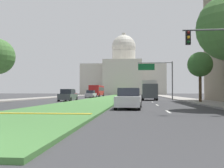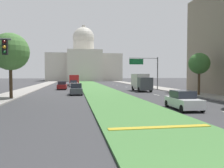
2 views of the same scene
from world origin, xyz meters
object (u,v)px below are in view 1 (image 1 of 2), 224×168
(traffic_light_near_right, at_px, (224,51))
(sedan_far_horizon, at_px, (91,94))
(sedan_midblock, at_px, (68,95))
(city_bus, at_px, (97,90))
(capitol_building, at_px, (124,76))
(overhead_guide_sign, at_px, (159,72))
(box_truck_delivery, at_px, (149,90))
(street_tree_right_mid, at_px, (200,65))
(sedan_distant, at_px, (70,95))
(sedan_lead_stopped, at_px, (129,99))

(traffic_light_near_right, height_order, sedan_far_horizon, traffic_light_near_right)
(sedan_midblock, distance_m, city_bus, 31.00)
(capitol_building, relative_size, overhead_guide_sign, 5.54)
(capitol_building, bearing_deg, sedan_far_horizon, -94.75)
(overhead_guide_sign, height_order, box_truck_delivery, overhead_guide_sign)
(capitol_building, distance_m, street_tree_right_mid, 87.27)
(sedan_midblock, height_order, sedan_far_horizon, sedan_midblock)
(sedan_far_horizon, bearing_deg, street_tree_right_mid, -56.15)
(sedan_distant, bearing_deg, overhead_guide_sign, -16.02)
(box_truck_delivery, relative_size, city_bus, 0.58)
(street_tree_right_mid, bearing_deg, sedan_lead_stopped, -125.77)
(street_tree_right_mid, relative_size, city_bus, 0.57)
(box_truck_delivery, bearing_deg, traffic_light_near_right, -83.68)
(traffic_light_near_right, distance_m, box_truck_delivery, 27.10)
(street_tree_right_mid, bearing_deg, sedan_far_horizon, 123.85)
(capitol_building, bearing_deg, street_tree_right_mid, -81.31)
(sedan_lead_stopped, height_order, city_bus, city_bus)
(sedan_lead_stopped, xyz_separation_m, city_bus, (-9.61, 47.20, 0.99))
(sedan_lead_stopped, height_order, sedan_distant, sedan_distant)
(traffic_light_near_right, height_order, overhead_guide_sign, overhead_guide_sign)
(street_tree_right_mid, relative_size, sedan_far_horizon, 1.35)
(street_tree_right_mid, relative_size, sedan_lead_stopped, 1.42)
(sedan_far_horizon, bearing_deg, sedan_midblock, -88.77)
(sedan_far_horizon, bearing_deg, capitol_building, 85.25)
(capitol_building, bearing_deg, city_bus, -95.43)
(capitol_building, relative_size, traffic_light_near_right, 6.92)
(traffic_light_near_right, bearing_deg, sedan_midblock, 125.03)
(capitol_building, distance_m, box_truck_delivery, 76.73)
(overhead_guide_sign, relative_size, city_bus, 0.59)
(sedan_lead_stopped, bearing_deg, capitol_building, 92.81)
(traffic_light_near_right, relative_size, street_tree_right_mid, 0.84)
(overhead_guide_sign, height_order, sedan_far_horizon, overhead_guide_sign)
(capitol_building, xyz_separation_m, street_tree_right_mid, (13.18, -86.18, -3.95))
(sedan_midblock, bearing_deg, sedan_far_horizon, 91.23)
(traffic_light_near_right, bearing_deg, sedan_lead_stopped, 138.19)
(traffic_light_near_right, bearing_deg, city_bus, 106.32)
(sedan_far_horizon, bearing_deg, box_truck_delivery, -53.52)
(capitol_building, xyz_separation_m, sedan_lead_stopped, (4.81, -97.79, -7.82))
(street_tree_right_mid, height_order, sedan_midblock, street_tree_right_mid)
(sedan_midblock, xyz_separation_m, city_bus, (-0.37, 30.98, 0.95))
(overhead_guide_sign, distance_m, sedan_distant, 17.65)
(capitol_building, xyz_separation_m, box_truck_delivery, (7.54, -76.04, -6.92))
(traffic_light_near_right, height_order, sedan_distant, traffic_light_near_right)
(city_bus, bearing_deg, box_truck_delivery, -64.13)
(sedan_lead_stopped, xyz_separation_m, box_truck_delivery, (2.73, 21.75, 0.89))
(overhead_guide_sign, relative_size, street_tree_right_mid, 1.05)
(sedan_midblock, distance_m, sedan_distant, 12.77)
(capitol_building, relative_size, sedan_lead_stopped, 8.24)
(overhead_guide_sign, bearing_deg, capitol_building, 97.19)
(capitol_building, xyz_separation_m, traffic_light_near_right, (10.51, -102.90, -4.81))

